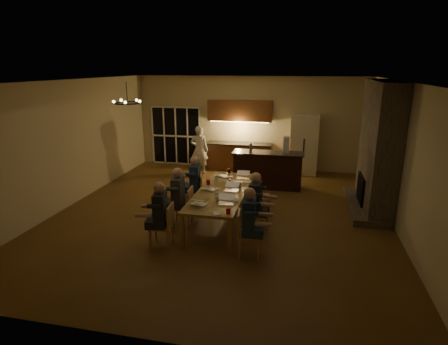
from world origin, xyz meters
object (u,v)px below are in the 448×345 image
(laptop_e, at_px, (225,172))
(plate_far, at_px, (247,182))
(standing_person, at_px, (199,150))
(mug_back, at_px, (216,177))
(person_right_near, at_px, (249,223))
(bar_island, at_px, (268,170))
(chair_right_mid, at_px, (257,214))
(refrigerator, at_px, (304,144))
(bar_bottle, at_px, (251,147))
(chair_right_far, at_px, (261,196))
(person_right_mid, at_px, (255,203))
(laptop_b, at_px, (226,199))
(person_left_far, at_px, (195,183))
(mug_front, at_px, (217,194))
(chair_left_mid, at_px, (182,206))
(person_left_mid, at_px, (178,197))
(chair_left_near, at_px, (161,226))
(bar_blender, at_px, (286,145))
(person_left_near, at_px, (160,215))
(laptop_f, at_px, (243,175))
(can_silver, at_px, (217,199))
(laptop_d, at_px, (231,186))
(plate_near, at_px, (233,200))
(plate_left, at_px, (200,203))
(chair_right_near, at_px, (249,234))
(redcup_near, at_px, (228,211))
(can_right, at_px, (240,185))
(chair_left_far, at_px, (193,192))
(laptop_a, at_px, (199,199))
(can_cola, at_px, (229,171))
(chandelier, at_px, (128,103))
(redcup_mid, at_px, (208,182))
(laptop_c, at_px, (210,185))
(mug_mid, at_px, (230,181))

(laptop_e, bearing_deg, plate_far, 165.24)
(standing_person, distance_m, mug_back, 3.21)
(person_right_near, distance_m, standing_person, 5.90)
(bar_island, bearing_deg, chair_right_mid, -88.81)
(refrigerator, xyz_separation_m, bar_bottle, (-1.54, -1.74, 0.20))
(chair_right_far, bearing_deg, laptop_e, 52.76)
(person_right_mid, distance_m, laptop_b, 0.69)
(person_left_far, height_order, mug_front, person_left_far)
(chair_left_mid, relative_size, person_left_mid, 0.64)
(chair_left_near, xyz_separation_m, bar_blender, (2.20, 4.28, 0.87))
(laptop_e, bearing_deg, person_left_near, 90.14)
(laptop_f, bearing_deg, refrigerator, 63.62)
(chair_left_mid, height_order, person_right_mid, person_right_mid)
(chair_right_mid, distance_m, can_silver, 0.93)
(person_left_mid, relative_size, laptop_d, 4.31)
(plate_near, relative_size, plate_far, 1.00)
(refrigerator, xyz_separation_m, plate_left, (-2.07, -5.45, -0.24))
(chair_right_near, relative_size, person_left_far, 0.64)
(person_left_near, relative_size, redcup_near, 11.50)
(laptop_e, xyz_separation_m, bar_bottle, (0.41, 1.68, 0.34))
(person_left_near, relative_size, laptop_b, 4.31)
(person_left_mid, distance_m, laptop_f, 1.96)
(person_left_near, xyz_separation_m, redcup_near, (1.32, 0.22, 0.12))
(chair_left_near, relative_size, redcup_near, 7.42)
(chair_right_far, bearing_deg, bar_blender, -25.38)
(can_right, relative_size, plate_near, 0.49)
(chair_left_near, height_order, chair_left_far, same)
(chair_left_far, relative_size, plate_near, 3.66)
(laptop_a, bearing_deg, can_cola, -80.27)
(chair_right_far, xyz_separation_m, can_right, (-0.48, -0.36, 0.37))
(laptop_e, bearing_deg, bar_bottle, -88.46)
(person_left_far, relative_size, chandelier, 2.27)
(chair_right_mid, relative_size, can_cola, 7.42)
(person_right_mid, distance_m, laptop_d, 0.84)
(redcup_mid, bearing_deg, bar_bottle, 74.44)
(chair_left_mid, relative_size, plate_far, 3.67)
(person_right_near, xyz_separation_m, laptop_f, (-0.55, 2.58, 0.17))
(person_left_far, height_order, plate_left, person_left_far)
(person_right_mid, relative_size, bar_bottle, 5.75)
(laptop_c, bearing_deg, person_right_near, 143.12)
(person_right_mid, relative_size, laptop_a, 4.31)
(person_left_far, distance_m, plate_left, 1.66)
(laptop_c, bearing_deg, plate_far, -120.24)
(person_left_near, relative_size, laptop_f, 4.31)
(mug_back, bearing_deg, person_left_far, -157.15)
(person_right_near, height_order, can_cola, person_right_near)
(mug_back, height_order, bar_bottle, bar_bottle)
(person_left_near, height_order, laptop_e, person_left_near)
(mug_mid, relative_size, redcup_mid, 0.83)
(chair_left_far, xyz_separation_m, can_silver, (0.94, -1.36, 0.37))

